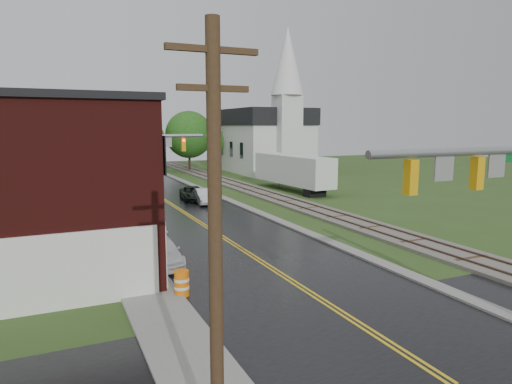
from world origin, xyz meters
TOP-DOWN VIEW (x-y plane):
  - main_road at (0.00, 30.00)m, footprint 10.00×90.00m
  - cross_road at (0.00, 2.00)m, footprint 60.00×9.00m
  - curb_right at (5.40, 35.00)m, footprint 0.80×70.00m
  - sidewalk_left at (-6.20, 25.00)m, footprint 2.40×50.00m
  - yellow_house at (-11.00, 26.00)m, footprint 8.00×7.00m
  - darkred_building at (-10.00, 35.00)m, footprint 7.00×6.00m
  - church at (20.00, 53.74)m, footprint 10.40×18.40m
  - railroad at (10.00, 35.00)m, footprint 3.20×80.00m
  - traffic_signal_near at (3.47, 2.00)m, footprint 7.34×0.30m
  - traffic_signal_far at (-3.47, 27.00)m, footprint 7.34×0.43m
  - utility_pole_a at (-6.80, 0.00)m, footprint 1.80×0.28m
  - utility_pole_b at (-6.80, 22.00)m, footprint 1.80×0.28m
  - utility_pole_c at (-6.80, 44.00)m, footprint 1.80×0.28m
  - tree_left_c at (-13.85, 39.90)m, footprint 6.00×6.00m
  - tree_left_e at (-8.85, 45.90)m, footprint 6.40×6.40m
  - suv_dark at (2.45, 32.72)m, footprint 2.69×4.84m
  - sedan_silver at (2.78, 30.52)m, footprint 1.89×4.24m
  - pickup_white at (-4.80, 14.19)m, footprint 1.95×4.47m
  - semi_trailer at (14.05, 34.43)m, footprint 3.38×12.26m
  - construction_barrel at (-5.00, 9.49)m, footprint 0.78×0.78m

SIDE VIEW (x-z plane):
  - main_road at x=0.00m, z-range -0.01..0.01m
  - cross_road at x=0.00m, z-range -0.01..0.01m
  - curb_right at x=5.40m, z-range -0.06..0.06m
  - sidewalk_left at x=-6.20m, z-range -0.06..0.06m
  - railroad at x=10.00m, z-range -0.04..0.26m
  - construction_barrel at x=-5.00m, z-range 0.00..1.09m
  - pickup_white at x=-4.80m, z-range 0.00..1.28m
  - suv_dark at x=2.45m, z-range 0.00..1.28m
  - sedan_silver at x=2.78m, z-range 0.00..1.35m
  - darkred_building at x=-10.00m, z-range 0.00..4.40m
  - semi_trailer at x=14.05m, z-range 0.36..4.19m
  - yellow_house at x=-11.00m, z-range 0.00..6.40m
  - tree_left_c at x=-13.85m, z-range 0.69..8.34m
  - utility_pole_a at x=-6.80m, z-range 0.22..9.22m
  - utility_pole_b at x=-6.80m, z-range 0.22..9.22m
  - utility_pole_c at x=-6.80m, z-range 0.22..9.22m
  - tree_left_e at x=-8.85m, z-range 0.73..8.89m
  - traffic_signal_near at x=3.47m, z-range 1.37..8.57m
  - traffic_signal_far at x=-3.47m, z-range 1.37..8.57m
  - church at x=20.00m, z-range -4.17..15.83m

